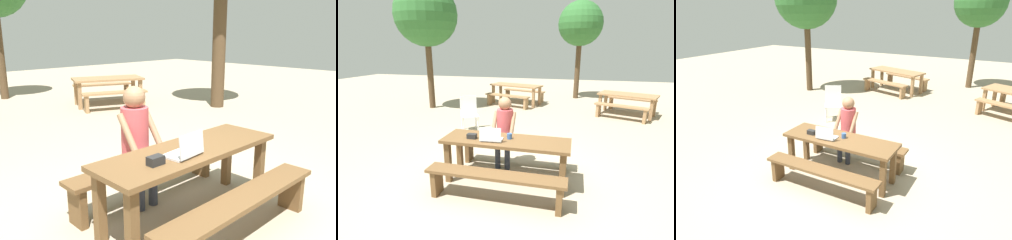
{
  "view_description": "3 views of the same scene",
  "coord_description": "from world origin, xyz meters",
  "views": [
    {
      "loc": [
        -2.42,
        -2.2,
        1.85
      ],
      "look_at": [
        -0.06,
        0.25,
        0.99
      ],
      "focal_mm": 37.59,
      "sensor_mm": 36.0,
      "label": 1
    },
    {
      "loc": [
        1.01,
        -3.84,
        2.15
      ],
      "look_at": [
        -0.06,
        0.25,
        0.99
      ],
      "focal_mm": 28.27,
      "sensor_mm": 36.0,
      "label": 2
    },
    {
      "loc": [
        2.41,
        -4.14,
        2.88
      ],
      "look_at": [
        -0.06,
        0.25,
        0.99
      ],
      "focal_mm": 32.13,
      "sensor_mm": 36.0,
      "label": 3
    }
  ],
  "objects": [
    {
      "name": "plastic_chair",
      "position": [
        -1.67,
        2.5,
        0.48
      ],
      "size": [
        0.6,
        0.6,
        0.91
      ],
      "rotation": [
        0.0,
        0.0,
        0.52
      ],
      "color": "white",
      "rests_on": "ground"
    },
    {
      "name": "bench_far",
      "position": [
        0.0,
        0.63,
        0.35
      ],
      "size": [
        2.02,
        0.3,
        0.45
      ],
      "color": "brown",
      "rests_on": "ground"
    },
    {
      "name": "picnic_table_front",
      "position": [
        0.0,
        0.0,
        0.62
      ],
      "size": [
        2.03,
        0.65,
        0.74
      ],
      "color": "brown",
      "rests_on": "ground"
    },
    {
      "name": "picnic_table_mid",
      "position": [
        2.67,
        5.31,
        0.6
      ],
      "size": [
        1.92,
        1.42,
        0.7
      ],
      "rotation": [
        0.0,
        0.0,
        -0.38
      ],
      "color": "#9E754C",
      "rests_on": "ground"
    },
    {
      "name": "bench_mid_north",
      "position": [
        2.94,
        5.98,
        0.33
      ],
      "size": [
        1.56,
        0.86,
        0.45
      ],
      "rotation": [
        0.0,
        0.0,
        -0.38
      ],
      "color": "#9E754C",
      "rests_on": "ground"
    },
    {
      "name": "laptop",
      "position": [
        -0.2,
        -0.13,
        0.8
      ],
      "size": [
        0.36,
        0.27,
        0.23
      ],
      "rotation": [
        0.0,
        0.0,
        3.23
      ],
      "color": "silver",
      "rests_on": "picnic_table_front"
    },
    {
      "name": "bench_near",
      "position": [
        0.0,
        -0.63,
        0.35
      ],
      "size": [
        2.02,
        0.3,
        0.45
      ],
      "color": "brown",
      "rests_on": "ground"
    },
    {
      "name": "bench_rear_north",
      "position": [
        -1.02,
        6.83,
        0.34
      ],
      "size": [
        1.79,
        0.8,
        0.45
      ],
      "rotation": [
        0.0,
        0.0,
        -0.29
      ],
      "color": "#9E754C",
      "rests_on": "ground"
    },
    {
      "name": "coffee_mug",
      "position": [
        0.05,
        0.04,
        0.78
      ],
      "size": [
        0.08,
        0.08,
        0.09
      ],
      "color": "#335693",
      "rests_on": "picnic_table_front"
    },
    {
      "name": "small_pouch",
      "position": [
        -0.54,
        -0.09,
        0.78
      ],
      "size": [
        0.15,
        0.09,
        0.08
      ],
      "color": "black",
      "rests_on": "picnic_table_front"
    },
    {
      "name": "person_seated",
      "position": [
        -0.18,
        0.6,
        0.77
      ],
      "size": [
        0.41,
        0.41,
        1.3
      ],
      "color": "#333847",
      "rests_on": "ground"
    },
    {
      "name": "ground_plane",
      "position": [
        0.0,
        0.0,
        0.0
      ],
      "size": [
        30.0,
        30.0,
        0.0
      ],
      "primitive_type": "plane",
      "color": "tan"
    },
    {
      "name": "bench_mid_south",
      "position": [
        2.41,
        4.64,
        0.33
      ],
      "size": [
        1.56,
        0.86,
        0.45
      ],
      "rotation": [
        0.0,
        0.0,
        -0.38
      ],
      "color": "#9E754C",
      "rests_on": "ground"
    },
    {
      "name": "tree_right",
      "position": [
        -4.05,
        4.72,
        3.21
      ],
      "size": [
        2.13,
        2.13,
        4.29
      ],
      "color": "#4C3823",
      "rests_on": "ground"
    },
    {
      "name": "picnic_table_rear",
      "position": [
        -1.22,
        6.18,
        0.64
      ],
      "size": [
        2.1,
        1.28,
        0.75
      ],
      "rotation": [
        0.0,
        0.0,
        -0.29
      ],
      "color": "#9E754C",
      "rests_on": "ground"
    },
    {
      "name": "tree_left",
      "position": [
        1.05,
        8.04,
        3.06
      ],
      "size": [
        1.8,
        1.8,
        4.0
      ],
      "color": "#4C3823",
      "rests_on": "ground"
    },
    {
      "name": "bench_rear_south",
      "position": [
        -1.41,
        5.53,
        0.34
      ],
      "size": [
        1.79,
        0.8,
        0.45
      ],
      "rotation": [
        0.0,
        0.0,
        -0.29
      ],
      "color": "#9E754C",
      "rests_on": "ground"
    }
  ]
}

